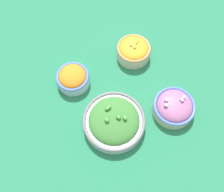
% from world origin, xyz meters
% --- Properties ---
extents(ground_plane, '(3.00, 3.00, 0.00)m').
position_xyz_m(ground_plane, '(0.00, 0.00, 0.00)').
color(ground_plane, '#23704C').
extents(bowl_broccoli, '(0.22, 0.22, 0.08)m').
position_xyz_m(bowl_broccoli, '(0.04, 0.09, 0.03)').
color(bowl_broccoli, '#B2C1CC').
rests_on(bowl_broccoli, ground_plane).
extents(bowl_carrots, '(0.13, 0.13, 0.07)m').
position_xyz_m(bowl_carrots, '(0.10, -0.14, 0.03)').
color(bowl_carrots, '#B2C1CC').
rests_on(bowl_carrots, ground_plane).
extents(bowl_squash, '(0.14, 0.14, 0.08)m').
position_xyz_m(bowl_squash, '(-0.17, -0.13, 0.04)').
color(bowl_squash, beige).
rests_on(bowl_squash, ground_plane).
extents(bowl_red_onion, '(0.15, 0.15, 0.08)m').
position_xyz_m(bowl_red_onion, '(-0.18, 0.15, 0.03)').
color(bowl_red_onion, beige).
rests_on(bowl_red_onion, ground_plane).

